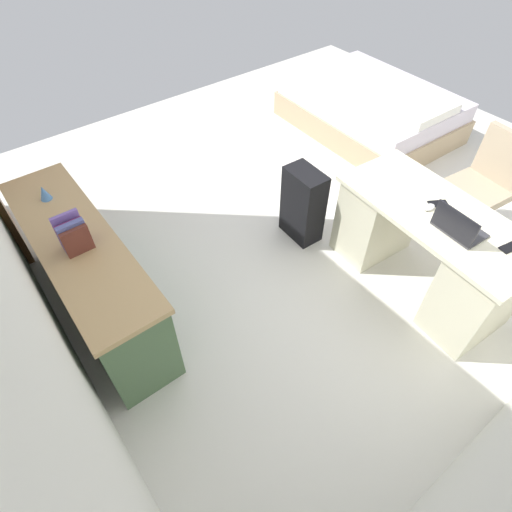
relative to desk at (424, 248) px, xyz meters
name	(u,v)px	position (x,y,z in m)	size (l,w,h in m)	color
ground_plane	(328,215)	(1.01, -0.04, -0.40)	(6.09, 6.09, 0.00)	silver
desk	(424,248)	(0.00, 0.00, 0.00)	(1.48, 0.76, 0.76)	beige
office_chair	(479,192)	(0.12, -0.91, 0.02)	(0.52, 0.52, 0.94)	black
credenza	(90,275)	(1.31, 2.13, -0.02)	(1.80, 0.48, 0.76)	#4C6B47
bed	(371,110)	(1.88, -1.55, -0.15)	(1.94, 1.46, 0.58)	tan
suitcase_black	(303,205)	(0.99, 0.34, -0.06)	(0.36, 0.22, 0.68)	black
laptop	(458,227)	(-0.19, 0.10, 0.41)	(0.33, 0.24, 0.21)	#333338
computer_mouse	(429,207)	(0.07, 0.04, 0.38)	(0.06, 0.10, 0.03)	white
cell_phone_near_laptop	(510,247)	(-0.48, -0.06, 0.37)	(0.07, 0.14, 0.01)	black
cell_phone_by_mouse	(438,203)	(0.06, -0.06, 0.37)	(0.07, 0.14, 0.01)	black
book_row	(74,235)	(1.21, 2.13, 0.46)	(0.15, 0.17, 0.23)	brown
figurine_small	(44,193)	(1.82, 2.13, 0.42)	(0.08, 0.08, 0.11)	#4C7FBF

